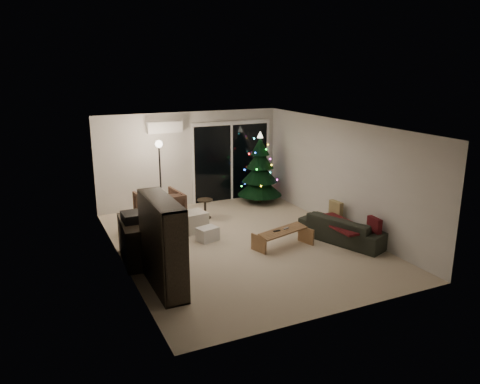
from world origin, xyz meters
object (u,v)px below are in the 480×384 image
at_px(armchair, 160,210).
at_px(coffee_table, 283,239).
at_px(media_cabinet, 135,241).
at_px(bookshelf, 151,245).
at_px(christmas_tree, 260,168).
at_px(sofa, 344,229).

xyz_separation_m(armchair, coffee_table, (2.00, -2.21, -0.26)).
bearing_deg(armchair, media_cabinet, 53.64).
bearing_deg(bookshelf, christmas_tree, 46.86).
xyz_separation_m(sofa, coffee_table, (-1.37, 0.24, -0.09)).
height_order(sofa, coffee_table, sofa).
bearing_deg(media_cabinet, bookshelf, -85.85).
height_order(bookshelf, coffee_table, bookshelf).
bearing_deg(bookshelf, armchair, 75.18).
bearing_deg(coffee_table, bookshelf, 176.39).
distance_m(coffee_table, christmas_tree, 3.43).
bearing_deg(sofa, media_cabinet, 58.26).
xyz_separation_m(coffee_table, christmas_tree, (1.08, 3.16, 0.79)).
bearing_deg(armchair, christmas_tree, -168.73).
xyz_separation_m(bookshelf, coffee_table, (2.93, 0.69, -0.59)).
relative_size(media_cabinet, sofa, 0.67).
relative_size(coffee_table, christmas_tree, 0.61).
distance_m(sofa, coffee_table, 1.39).
distance_m(bookshelf, christmas_tree, 5.56).
xyz_separation_m(bookshelf, sofa, (4.30, 0.45, -0.50)).
bearing_deg(coffee_table, armchair, 115.33).
xyz_separation_m(armchair, sofa, (3.36, -2.45, -0.17)).
relative_size(sofa, coffee_table, 1.61).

